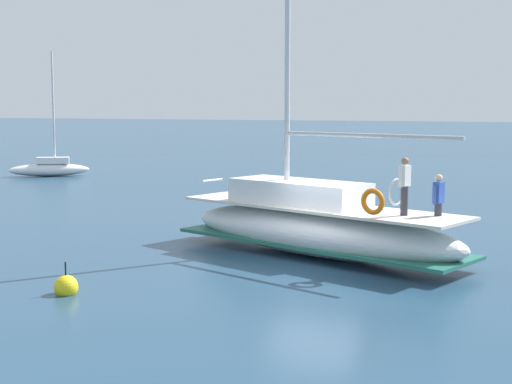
{
  "coord_description": "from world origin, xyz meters",
  "views": [
    {
      "loc": [
        -19.18,
        -6.58,
        4.4
      ],
      "look_at": [
        1.28,
        2.25,
        1.8
      ],
      "focal_mm": 51.59,
      "sensor_mm": 36.0,
      "label": 1
    }
  ],
  "objects": [
    {
      "name": "moored_cutter_left",
      "position": [
        18.19,
        23.78,
        0.55
      ],
      "size": [
        3.84,
        4.72,
        7.81
      ],
      "color": "white",
      "rests_on": "ground"
    },
    {
      "name": "main_sailboat",
      "position": [
        1.3,
        0.32,
        0.9
      ],
      "size": [
        5.3,
        9.87,
        11.93
      ],
      "color": "silver",
      "rests_on": "ground"
    },
    {
      "name": "ground_plane",
      "position": [
        0.0,
        0.0,
        0.0
      ],
      "size": [
        400.0,
        400.0,
        0.0
      ],
      "primitive_type": "plane",
      "color": "navy"
    },
    {
      "name": "mooring_buoy",
      "position": [
        -5.41,
        4.24,
        0.17
      ],
      "size": [
        0.57,
        0.57,
        0.88
      ],
      "color": "yellow",
      "rests_on": "ground"
    }
  ]
}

